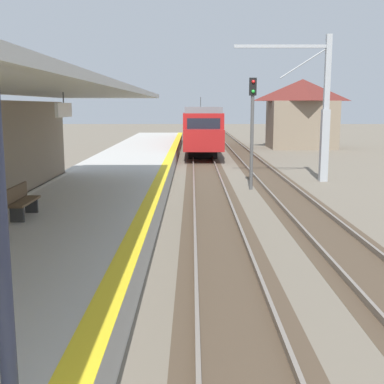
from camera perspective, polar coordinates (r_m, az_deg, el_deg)
station_platform at (r=18.71m, az=-11.17°, el=-1.12°), size 5.00×80.00×0.91m
track_pair_nearest_platform at (r=22.39m, az=1.96°, el=-0.22°), size 2.34×120.00×0.16m
track_pair_middle at (r=22.77m, az=10.54°, el=-0.21°), size 2.34×120.00×0.16m
approaching_train at (r=43.98m, az=0.95°, el=7.47°), size 2.93×19.60×4.76m
rail_signal_post at (r=23.70m, az=6.74°, el=7.93°), size 0.32×0.34×5.20m
catenary_pylon_far_side at (r=27.03m, az=14.22°, el=8.78°), size 5.00×0.40×7.50m
platform_bench at (r=14.49m, az=-18.95°, el=-0.90°), size 0.45×1.60×0.88m
distant_trackside_house at (r=48.76m, az=12.24°, el=8.84°), size 6.60×5.28×6.40m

